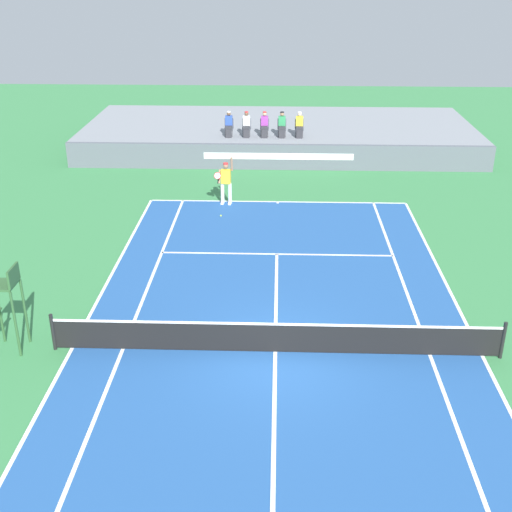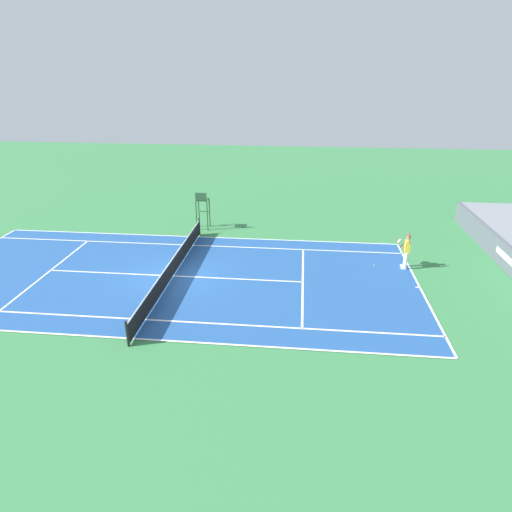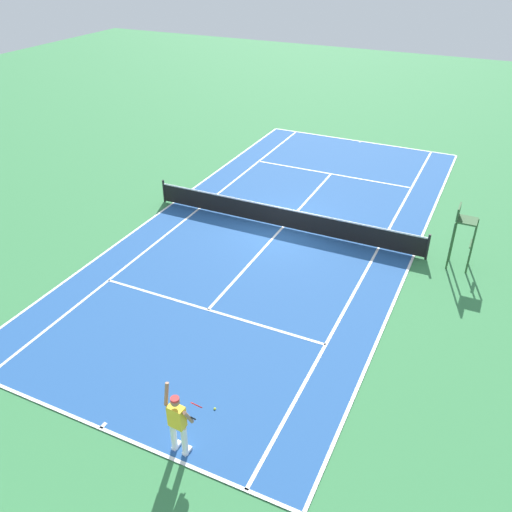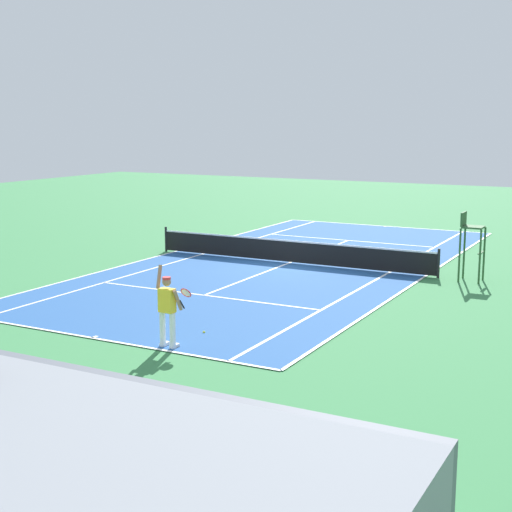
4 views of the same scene
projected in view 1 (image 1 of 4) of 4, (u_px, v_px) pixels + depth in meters
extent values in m
plane|color=#387F47|center=(275.00, 353.00, 17.61)|extent=(80.00, 80.00, 0.00)
cube|color=#235193|center=(275.00, 353.00, 17.61)|extent=(10.98, 23.78, 0.02)
cube|color=white|center=(278.00, 202.00, 28.41)|extent=(10.98, 0.10, 0.01)
cube|color=white|center=(72.00, 349.00, 17.78)|extent=(0.10, 23.78, 0.01)
cube|color=white|center=(483.00, 357.00, 17.42)|extent=(0.10, 23.78, 0.01)
cube|color=white|center=(123.00, 350.00, 17.73)|extent=(0.10, 23.78, 0.01)
cube|color=white|center=(430.00, 356.00, 17.47)|extent=(0.10, 23.78, 0.01)
cube|color=white|center=(277.00, 254.00, 23.42)|extent=(8.22, 0.10, 0.01)
cube|color=white|center=(275.00, 353.00, 17.60)|extent=(0.10, 12.80, 0.01)
cube|color=white|center=(278.00, 202.00, 28.32)|extent=(0.10, 0.20, 0.01)
cylinder|color=black|center=(53.00, 332.00, 17.58)|extent=(0.10, 0.10, 1.07)
cylinder|color=black|center=(503.00, 340.00, 17.20)|extent=(0.10, 0.10, 1.07)
cube|color=black|center=(275.00, 338.00, 17.41)|extent=(11.78, 0.02, 0.84)
cube|color=white|center=(276.00, 324.00, 17.24)|extent=(11.78, 0.03, 0.06)
cube|color=#565B66|center=(278.00, 157.00, 32.56)|extent=(21.07, 0.24, 1.27)
cube|color=silver|center=(278.00, 156.00, 32.42)|extent=(7.38, 0.01, 0.32)
cube|color=gray|center=(279.00, 134.00, 36.68)|extent=(21.07, 8.83, 1.27)
cube|color=#474C56|center=(229.00, 128.00, 33.57)|extent=(0.44, 0.44, 0.06)
cube|color=#474C56|center=(229.00, 123.00, 33.65)|extent=(0.44, 0.06, 0.44)
cylinder|color=#4C4C51|center=(232.00, 133.00, 33.52)|extent=(0.04, 0.04, 0.38)
cylinder|color=#4C4C51|center=(225.00, 133.00, 33.53)|extent=(0.04, 0.04, 0.38)
cube|color=#2D2D33|center=(229.00, 127.00, 33.44)|extent=(0.34, 0.44, 0.16)
cube|color=#2D2D33|center=(229.00, 133.00, 33.37)|extent=(0.30, 0.14, 0.44)
cube|color=#2D4CA8|center=(229.00, 121.00, 33.47)|extent=(0.36, 0.22, 0.52)
sphere|color=brown|center=(229.00, 114.00, 33.32)|extent=(0.20, 0.20, 0.20)
cylinder|color=white|center=(229.00, 112.00, 33.28)|extent=(0.19, 0.19, 0.05)
cube|color=#474C56|center=(247.00, 128.00, 33.54)|extent=(0.44, 0.44, 0.06)
cube|color=#474C56|center=(247.00, 123.00, 33.62)|extent=(0.44, 0.06, 0.44)
cylinder|color=#4C4C51|center=(250.00, 134.00, 33.49)|extent=(0.04, 0.04, 0.38)
cylinder|color=#4C4C51|center=(243.00, 133.00, 33.50)|extent=(0.04, 0.04, 0.38)
cube|color=#2D2D33|center=(246.00, 127.00, 33.42)|extent=(0.34, 0.44, 0.16)
cube|color=#2D2D33|center=(246.00, 134.00, 33.35)|extent=(0.30, 0.14, 0.44)
cube|color=white|center=(247.00, 121.00, 33.44)|extent=(0.36, 0.22, 0.52)
sphere|color=brown|center=(246.00, 114.00, 33.29)|extent=(0.20, 0.20, 0.20)
cylinder|color=red|center=(246.00, 112.00, 33.25)|extent=(0.19, 0.19, 0.05)
cube|color=#474C56|center=(265.00, 129.00, 33.51)|extent=(0.44, 0.44, 0.06)
cube|color=#474C56|center=(265.00, 123.00, 33.59)|extent=(0.44, 0.06, 0.44)
cylinder|color=#4C4C51|center=(268.00, 134.00, 33.46)|extent=(0.04, 0.04, 0.38)
cylinder|color=#4C4C51|center=(261.00, 134.00, 33.47)|extent=(0.04, 0.04, 0.38)
cube|color=#2D2D33|center=(264.00, 128.00, 33.39)|extent=(0.34, 0.44, 0.16)
cube|color=#2D2D33|center=(264.00, 134.00, 33.32)|extent=(0.30, 0.14, 0.44)
cube|color=purple|center=(265.00, 121.00, 33.41)|extent=(0.36, 0.22, 0.52)
sphere|color=tan|center=(265.00, 114.00, 33.26)|extent=(0.20, 0.20, 0.20)
cylinder|color=red|center=(265.00, 112.00, 33.22)|extent=(0.19, 0.19, 0.05)
cube|color=#474C56|center=(282.00, 129.00, 33.48)|extent=(0.44, 0.44, 0.06)
cube|color=#474C56|center=(282.00, 123.00, 33.56)|extent=(0.44, 0.06, 0.44)
cylinder|color=#4C4C51|center=(285.00, 134.00, 33.43)|extent=(0.04, 0.04, 0.38)
cylinder|color=#4C4C51|center=(278.00, 134.00, 33.44)|extent=(0.04, 0.04, 0.38)
cube|color=#2D2D33|center=(282.00, 128.00, 33.36)|extent=(0.34, 0.44, 0.16)
cube|color=#2D2D33|center=(282.00, 134.00, 33.29)|extent=(0.30, 0.14, 0.44)
cube|color=#2D8C51|center=(282.00, 121.00, 33.38)|extent=(0.36, 0.22, 0.52)
sphere|color=#A37556|center=(282.00, 114.00, 33.23)|extent=(0.20, 0.20, 0.20)
cylinder|color=black|center=(282.00, 112.00, 33.19)|extent=(0.19, 0.19, 0.05)
cube|color=#474C56|center=(299.00, 129.00, 33.45)|extent=(0.44, 0.44, 0.06)
cube|color=#474C56|center=(299.00, 123.00, 33.53)|extent=(0.44, 0.06, 0.44)
cylinder|color=#4C4C51|center=(303.00, 134.00, 33.40)|extent=(0.04, 0.04, 0.38)
cylinder|color=#4C4C51|center=(296.00, 134.00, 33.41)|extent=(0.04, 0.04, 0.38)
cube|color=#2D2D33|center=(299.00, 128.00, 33.33)|extent=(0.34, 0.44, 0.16)
cube|color=#2D2D33|center=(299.00, 134.00, 33.26)|extent=(0.30, 0.14, 0.44)
cube|color=yellow|center=(299.00, 121.00, 33.35)|extent=(0.36, 0.22, 0.52)
sphere|color=beige|center=(300.00, 114.00, 33.20)|extent=(0.20, 0.20, 0.20)
cylinder|color=white|center=(300.00, 112.00, 33.16)|extent=(0.19, 0.19, 0.05)
cylinder|color=white|center=(230.00, 194.00, 28.04)|extent=(0.15, 0.15, 0.92)
cylinder|color=white|center=(223.00, 193.00, 28.07)|extent=(0.15, 0.15, 0.92)
cube|color=white|center=(230.00, 203.00, 28.15)|extent=(0.14, 0.29, 0.10)
cube|color=white|center=(222.00, 203.00, 28.19)|extent=(0.14, 0.29, 0.10)
cube|color=yellow|center=(226.00, 176.00, 27.74)|extent=(0.42, 0.27, 0.60)
sphere|color=#A37556|center=(226.00, 166.00, 27.54)|extent=(0.22, 0.22, 0.22)
cylinder|color=red|center=(226.00, 164.00, 27.51)|extent=(0.21, 0.21, 0.06)
cylinder|color=#A37556|center=(232.00, 164.00, 27.45)|extent=(0.11, 0.22, 0.61)
cylinder|color=#A37556|center=(219.00, 177.00, 27.67)|extent=(0.12, 0.33, 0.56)
cylinder|color=black|center=(218.00, 180.00, 27.62)|extent=(0.05, 0.19, 0.25)
torus|color=red|center=(218.00, 176.00, 27.35)|extent=(0.32, 0.22, 0.26)
cylinder|color=silver|center=(218.00, 176.00, 27.35)|extent=(0.28, 0.18, 0.22)
sphere|color=#D1E533|center=(221.00, 216.00, 26.85)|extent=(0.07, 0.07, 0.07)
cylinder|color=#2D562D|center=(0.00, 311.00, 17.78)|extent=(0.07, 0.07, 1.90)
cylinder|color=#2D562D|center=(16.00, 325.00, 17.12)|extent=(0.07, 0.07, 1.90)
cylinder|color=#2D562D|center=(25.00, 311.00, 17.75)|extent=(0.07, 0.07, 1.90)
cube|color=#2D562D|center=(2.00, 285.00, 17.04)|extent=(0.70, 0.70, 0.06)
cube|color=#2D562D|center=(13.00, 276.00, 16.92)|extent=(0.06, 0.70, 0.48)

